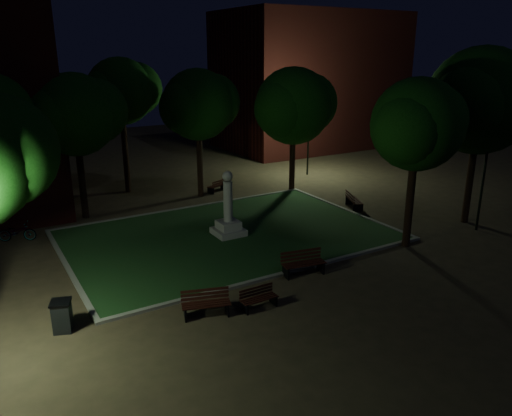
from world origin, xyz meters
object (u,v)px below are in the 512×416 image
at_px(bench_far_side, 218,186).
at_px(bench_near_right, 303,264).
at_px(monument, 228,218).
at_px(bench_right_side, 353,201).
at_px(bicycle, 17,232).
at_px(bench_near_left, 258,299).
at_px(trash_bin, 62,316).
at_px(bench_west_near, 206,304).

bearing_deg(bench_far_side, bench_near_right, 54.45).
relative_size(monument, bench_right_side, 1.82).
bearing_deg(bicycle, bench_right_side, -81.34).
relative_size(bench_near_right, bench_far_side, 1.20).
bearing_deg(bench_near_left, bench_right_side, 33.85).
distance_m(bench_right_side, trash_bin, 17.77).
distance_m(monument, bench_far_side, 8.12).
bearing_deg(bench_near_left, bench_far_side, 68.70).
height_order(monument, bicycle, monument).
xyz_separation_m(bench_west_near, bicycle, (-4.76, 11.01, 0.03)).
distance_m(monument, bicycle, 10.11).
relative_size(bench_west_near, bicycle, 1.01).
relative_size(monument, bench_far_side, 2.06).
height_order(bench_near_left, bicycle, bicycle).
bearing_deg(monument, bench_west_near, -123.43).
xyz_separation_m(monument, bench_west_near, (-4.24, -6.42, -0.53)).
xyz_separation_m(monument, bicycle, (-8.99, 4.58, -0.50)).
distance_m(bench_west_near, bicycle, 11.99).
height_order(bench_right_side, bicycle, bench_right_side).
bearing_deg(bench_near_right, monument, 106.78).
bearing_deg(bench_west_near, bicycle, 130.88).
relative_size(bench_west_near, bench_right_side, 1.00).
height_order(bench_near_left, bench_right_side, bench_right_side).
height_order(bench_far_side, trash_bin, trash_bin).
xyz_separation_m(bench_near_right, bench_far_side, (2.56, 12.89, -0.08)).
bearing_deg(bench_near_right, bench_near_left, -143.23).
bearing_deg(bench_west_near, bench_near_right, 29.24).
xyz_separation_m(bench_far_side, bicycle, (-12.13, -2.88, 0.07)).
bearing_deg(bench_west_near, monument, 74.09).
bearing_deg(bench_near_right, bicycle, 144.44).
xyz_separation_m(bench_near_right, bench_west_near, (-4.81, -1.00, -0.03)).
xyz_separation_m(monument, bench_near_right, (0.58, -5.42, -0.50)).
height_order(monument, bench_right_side, monument).
bearing_deg(monument, bench_right_side, 2.37).
relative_size(monument, bench_near_right, 1.71).
xyz_separation_m(bench_west_near, bench_right_side, (12.54, 6.77, 0.00)).
bearing_deg(bicycle, bench_west_near, -134.19).
bearing_deg(bicycle, trash_bin, -155.59).
bearing_deg(bench_near_left, bench_west_near, 165.71).
bearing_deg(bench_near_left, monument, 70.54).
xyz_separation_m(bench_near_left, bench_west_near, (-1.83, 0.46, 0.08)).
distance_m(bench_west_near, bench_right_side, 14.25).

